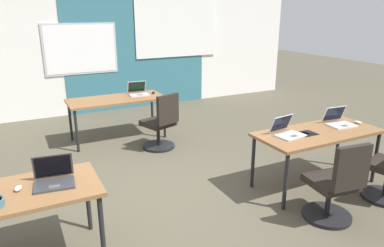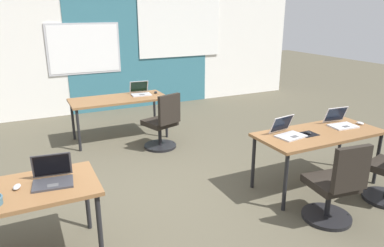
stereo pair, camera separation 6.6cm
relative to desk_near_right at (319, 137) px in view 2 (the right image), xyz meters
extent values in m
plane|color=#4C4738|center=(-1.75, 0.60, -0.66)|extent=(24.00, 24.00, 0.00)
cube|color=silver|center=(-1.75, 4.80, 0.74)|extent=(10.00, 0.20, 2.80)
cube|color=#336B7A|center=(-0.70, 4.69, 0.74)|extent=(3.21, 0.01, 2.80)
cube|color=#B7B7BC|center=(-1.93, 4.69, 0.71)|extent=(1.48, 0.02, 1.04)
cube|color=white|center=(-1.93, 4.68, 0.71)|extent=(1.40, 0.02, 0.96)
cube|color=white|center=(0.25, 4.67, 1.21)|extent=(2.00, 0.02, 1.56)
cylinder|color=black|center=(-2.76, -0.30, -0.32)|extent=(0.04, 0.04, 0.68)
cylinder|color=black|center=(-2.76, 0.30, -0.32)|extent=(0.04, 0.04, 0.68)
cube|color=brown|center=(0.00, 0.00, 0.04)|extent=(1.60, 0.70, 0.04)
cylinder|color=black|center=(-0.74, -0.30, -0.32)|extent=(0.04, 0.04, 0.68)
cylinder|color=black|center=(0.74, -0.30, -0.32)|extent=(0.04, 0.04, 0.68)
cylinder|color=black|center=(-0.74, 0.30, -0.32)|extent=(0.04, 0.04, 0.68)
cylinder|color=black|center=(0.74, 0.30, -0.32)|extent=(0.04, 0.04, 0.68)
cube|color=brown|center=(-1.75, 2.80, 0.04)|extent=(1.60, 0.70, 0.04)
cylinder|color=black|center=(-2.49, 2.50, -0.32)|extent=(0.04, 0.04, 0.68)
cylinder|color=black|center=(-1.01, 2.50, -0.32)|extent=(0.04, 0.04, 0.68)
cylinder|color=black|center=(-2.49, 3.10, -0.32)|extent=(0.04, 0.04, 0.68)
cylinder|color=black|center=(-1.01, 3.10, -0.32)|extent=(0.04, 0.04, 0.68)
cube|color=#B7B7BC|center=(-0.43, 0.02, 0.07)|extent=(0.36, 0.28, 0.02)
cube|color=#4C4C4F|center=(-0.42, -0.03, 0.08)|extent=(0.10, 0.07, 0.00)
cube|color=#B7B7BC|center=(-0.45, 0.17, 0.18)|extent=(0.34, 0.14, 0.21)
cube|color=black|center=(-0.45, 0.17, 0.18)|extent=(0.30, 0.12, 0.18)
cube|color=black|center=(-0.18, 0.00, 0.06)|extent=(0.22, 0.19, 0.00)
ellipsoid|color=black|center=(-0.18, 0.00, 0.08)|extent=(0.07, 0.10, 0.03)
cylinder|color=black|center=(-0.43, -0.64, -0.64)|extent=(0.52, 0.52, 0.04)
cylinder|color=black|center=(-0.43, -0.64, -0.45)|extent=(0.06, 0.06, 0.34)
cube|color=black|center=(-0.43, -0.64, -0.24)|extent=(0.49, 0.49, 0.08)
cube|color=black|center=(-0.46, -0.88, 0.03)|extent=(0.40, 0.11, 0.46)
sphere|color=black|center=(-0.40, -0.40, -0.64)|extent=(0.04, 0.04, 0.04)
sphere|color=black|center=(-0.22, -0.73, -0.64)|extent=(0.04, 0.04, 0.04)
sphere|color=black|center=(-0.66, -0.68, -0.64)|extent=(0.04, 0.04, 0.04)
cube|color=silver|center=(0.43, 0.03, 0.07)|extent=(0.35, 0.26, 0.02)
cube|color=#4C4C4F|center=(0.42, -0.02, 0.08)|extent=(0.09, 0.07, 0.00)
cube|color=silver|center=(0.44, 0.18, 0.18)|extent=(0.34, 0.11, 0.21)
cube|color=black|center=(0.44, 0.17, 0.18)|extent=(0.30, 0.10, 0.18)
ellipsoid|color=silver|center=(0.70, 0.00, 0.08)|extent=(0.07, 0.11, 0.03)
sphere|color=black|center=(0.44, -0.42, -0.64)|extent=(0.04, 0.04, 0.04)
sphere|color=black|center=(0.30, -0.78, -0.64)|extent=(0.04, 0.04, 0.04)
cube|color=#B7B7BC|center=(-1.34, 2.84, 0.07)|extent=(0.35, 0.26, 0.02)
cube|color=#4C4C4F|center=(-1.34, 2.79, 0.08)|extent=(0.09, 0.07, 0.00)
cube|color=#B7B7BC|center=(-1.32, 2.99, 0.18)|extent=(0.34, 0.11, 0.21)
cube|color=black|center=(-1.33, 2.99, 0.18)|extent=(0.30, 0.09, 0.18)
ellipsoid|color=black|center=(-1.06, 2.87, 0.08)|extent=(0.08, 0.11, 0.03)
cylinder|color=black|center=(-1.29, 2.10, -0.64)|extent=(0.52, 0.52, 0.04)
cylinder|color=black|center=(-1.29, 2.10, -0.45)|extent=(0.06, 0.06, 0.34)
cube|color=black|center=(-1.29, 2.10, -0.24)|extent=(0.55, 0.55, 0.08)
cube|color=black|center=(-1.21, 1.87, 0.03)|extent=(0.40, 0.18, 0.46)
sphere|color=black|center=(-1.36, 2.33, -0.64)|extent=(0.04, 0.04, 0.04)
sphere|color=black|center=(-1.05, 2.10, -0.64)|extent=(0.04, 0.04, 0.04)
sphere|color=black|center=(-1.48, 1.97, -0.64)|extent=(0.04, 0.04, 0.04)
cube|color=#333338|center=(-3.07, -0.03, 0.07)|extent=(0.36, 0.27, 0.02)
cube|color=#4C4C4F|center=(-3.08, -0.08, 0.08)|extent=(0.10, 0.07, 0.00)
cube|color=#333338|center=(-3.05, 0.10, 0.19)|extent=(0.33, 0.08, 0.22)
cube|color=black|center=(-3.06, 0.10, 0.19)|extent=(0.30, 0.07, 0.19)
ellipsoid|color=#B2B2B7|center=(-3.35, 0.03, 0.08)|extent=(0.09, 0.11, 0.03)
camera|label=1|loc=(-3.26, -3.00, 1.49)|focal=33.43mm
camera|label=2|loc=(-3.20, -3.02, 1.49)|focal=33.43mm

